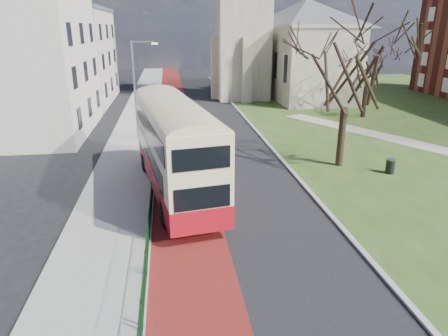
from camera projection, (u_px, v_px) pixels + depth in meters
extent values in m
plane|color=black|center=(216.00, 243.00, 17.78)|extent=(160.00, 160.00, 0.00)
cube|color=black|center=(206.00, 132.00, 36.65)|extent=(9.00, 120.00, 0.01)
cube|color=#591414|center=(177.00, 133.00, 36.30)|extent=(3.40, 120.00, 0.01)
cube|color=gray|center=(134.00, 134.00, 35.79)|extent=(4.00, 120.00, 0.12)
cube|color=#999993|center=(157.00, 133.00, 36.05)|extent=(0.25, 120.00, 0.13)
cube|color=#999993|center=(251.00, 125.00, 39.09)|extent=(0.25, 80.00, 0.13)
cube|color=#30481A|center=(438.00, 119.00, 41.69)|extent=(40.00, 80.00, 0.04)
cylinder|color=#0D3B19|center=(151.00, 190.00, 20.77)|extent=(0.04, 24.00, 0.04)
cylinder|color=#0D3B19|center=(152.00, 207.00, 21.08)|extent=(0.04, 24.00, 0.04)
cube|color=gray|center=(243.00, 3.00, 50.30)|extent=(6.50, 6.50, 24.00)
cube|color=gray|center=(304.00, 63.00, 53.90)|extent=(9.00, 18.00, 9.00)
cube|color=beige|center=(25.00, 62.00, 34.43)|extent=(10.00, 14.00, 12.50)
cube|color=beige|center=(68.00, 58.00, 49.62)|extent=(10.00, 16.00, 11.00)
cube|color=#565960|center=(62.00, 8.00, 47.70)|extent=(10.30, 16.30, 0.50)
cylinder|color=gray|center=(135.00, 92.00, 32.63)|extent=(0.16, 0.16, 8.00)
cylinder|color=gray|center=(143.00, 42.00, 31.45)|extent=(1.80, 0.10, 0.10)
cube|color=silver|center=(155.00, 44.00, 31.62)|extent=(0.50, 0.18, 0.12)
cube|color=maroon|center=(176.00, 174.00, 22.81)|extent=(4.86, 12.73, 1.13)
cube|color=beige|center=(174.00, 137.00, 22.07)|extent=(4.82, 12.66, 3.28)
cube|color=black|center=(149.00, 155.00, 22.32)|extent=(1.71, 10.07, 1.07)
cube|color=black|center=(198.00, 151.00, 23.11)|extent=(1.71, 10.07, 1.07)
cube|color=black|center=(148.00, 127.00, 21.45)|extent=(1.87, 11.05, 1.02)
cube|color=black|center=(199.00, 123.00, 22.24)|extent=(1.87, 11.05, 1.02)
cube|color=black|center=(159.00, 129.00, 27.98)|extent=(2.51, 0.49, 1.19)
cube|color=black|center=(158.00, 105.00, 27.42)|extent=(2.51, 0.49, 1.02)
cube|color=orange|center=(157.00, 96.00, 27.20)|extent=(2.01, 0.43, 0.34)
cylinder|color=black|center=(145.00, 163.00, 26.43)|extent=(0.52, 1.21, 1.18)
cylinder|color=black|center=(184.00, 160.00, 27.17)|extent=(0.52, 1.21, 1.18)
cylinder|color=black|center=(164.00, 214.00, 19.27)|extent=(0.52, 1.21, 1.18)
cylinder|color=black|center=(216.00, 207.00, 20.01)|extent=(0.52, 1.21, 1.18)
cylinder|color=black|center=(341.00, 137.00, 27.08)|extent=(0.63, 0.63, 4.05)
cylinder|color=#2F1D17|center=(364.00, 102.00, 42.14)|extent=(0.50, 0.50, 3.24)
cylinder|color=black|center=(390.00, 167.00, 26.07)|extent=(0.68, 0.68, 0.93)
cylinder|color=gray|center=(391.00, 159.00, 25.90)|extent=(0.73, 0.73, 0.06)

